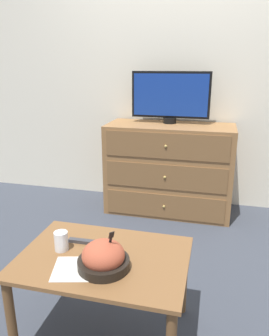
{
  "coord_description": "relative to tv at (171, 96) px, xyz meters",
  "views": [
    {
      "loc": [
        0.28,
        -3.12,
        1.32
      ],
      "look_at": [
        -0.14,
        -1.42,
        0.77
      ],
      "focal_mm": 35.0,
      "sensor_mm": 36.0,
      "label": 1
    }
  ],
  "objects": [
    {
      "name": "ground_plane",
      "position": [
        0.12,
        0.18,
        -1.05
      ],
      "size": [
        12.0,
        12.0,
        0.0
      ],
      "primitive_type": "plane",
      "color": "#383D47"
    },
    {
      "name": "tv",
      "position": [
        0.0,
        0.0,
        0.0
      ],
      "size": [
        0.69,
        0.12,
        0.45
      ],
      "color": "black",
      "rests_on": "dresser"
    },
    {
      "name": "wall_back",
      "position": [
        0.12,
        0.21,
        0.25
      ],
      "size": [
        12.0,
        0.05,
        2.6
      ],
      "color": "silver",
      "rests_on": "ground_plane"
    },
    {
      "name": "drink_cup",
      "position": [
        -0.29,
        -1.64,
        -0.56
      ],
      "size": [
        0.07,
        0.07,
        0.1
      ],
      "color": "#9E6638",
      "rests_on": "coffee_table"
    },
    {
      "name": "remote_control",
      "position": [
        -0.21,
        -1.56,
        -0.6
      ],
      "size": [
        0.16,
        0.03,
        0.02
      ],
      "color": "#38383D",
      "rests_on": "coffee_table"
    },
    {
      "name": "takeout_bowl",
      "position": [
        -0.04,
        -1.74,
        -0.55
      ],
      "size": [
        0.23,
        0.23,
        0.19
      ],
      "color": "black",
      "rests_on": "coffee_table"
    },
    {
      "name": "coffee_table",
      "position": [
        -0.07,
        -1.65,
        -0.67
      ],
      "size": [
        0.8,
        0.57,
        0.45
      ],
      "color": "brown",
      "rests_on": "ground_plane"
    },
    {
      "name": "dresser",
      "position": [
        0.02,
        -0.09,
        -0.65
      ],
      "size": [
        1.12,
        0.49,
        0.81
      ],
      "color": "olive",
      "rests_on": "ground_plane"
    },
    {
      "name": "napkin",
      "position": [
        -0.16,
        -1.78,
        -0.6
      ],
      "size": [
        0.23,
        0.23,
        0.0
      ],
      "color": "silver",
      "rests_on": "coffee_table"
    }
  ]
}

